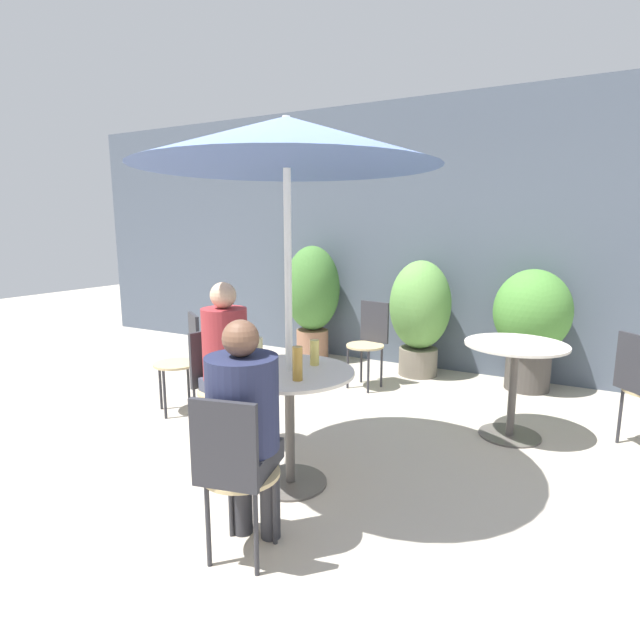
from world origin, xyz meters
name	(u,v)px	position (x,y,z in m)	size (l,w,h in m)	color
ground_plane	(256,496)	(0.00, 0.00, 0.00)	(20.00, 20.00, 0.00)	#B2A899
storefront_wall	(423,237)	(0.00, 3.31, 1.50)	(10.00, 0.06, 3.00)	#4C5666
cafe_table_near	(290,400)	(0.10, 0.24, 0.56)	(0.80, 0.80, 0.75)	#514C47
cafe_table_far	(514,369)	(1.24, 1.67, 0.55)	(0.76, 0.76, 0.75)	#514C47
bistro_chair_0	(216,378)	(-0.68, 0.48, 0.52)	(0.41, 0.40, 0.87)	tan
bistro_chair_1	(233,465)	(0.29, -0.56, 0.52)	(0.39, 0.41, 0.87)	tan
bistro_chair_2	(185,353)	(-1.38, 0.91, 0.52)	(0.43, 0.43, 0.87)	tan
bistro_chair_4	(370,336)	(-0.22, 2.32, 0.52)	(0.38, 0.40, 0.87)	tan
seated_person_0	(226,353)	(-0.54, 0.44, 0.73)	(0.37, 0.35, 1.24)	#42475B
seated_person_1	(244,418)	(0.25, -0.42, 0.70)	(0.36, 0.39, 1.19)	#2D2D33
beer_glass_0	(297,363)	(0.25, 0.10, 0.85)	(0.06, 0.06, 0.20)	#B28433
beer_glass_1	(315,353)	(0.18, 0.42, 0.83)	(0.06, 0.06, 0.16)	#DBC65B
beer_glass_2	(257,353)	(-0.09, 0.18, 0.85)	(0.07, 0.07, 0.20)	beige
potted_plant_0	(312,295)	(-1.24, 2.96, 0.80)	(0.66, 0.66, 1.39)	#93664C
potted_plant_1	(420,311)	(0.10, 2.94, 0.71)	(0.66, 0.66, 1.26)	slate
potted_plant_2	(532,320)	(1.22, 2.97, 0.71)	(0.74, 0.74, 1.21)	#47423D
umbrella	(287,143)	(0.10, 0.24, 2.08)	(1.75, 1.75, 2.22)	silver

